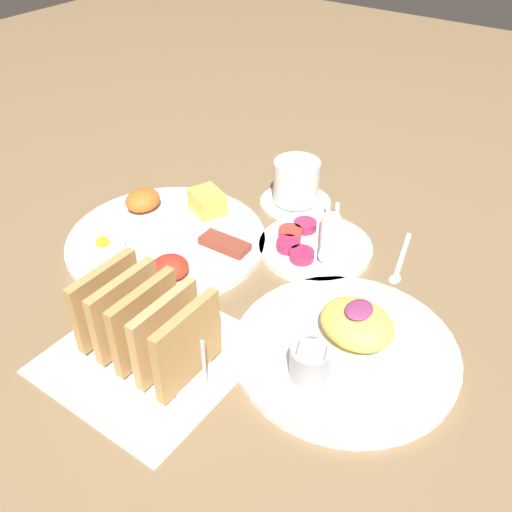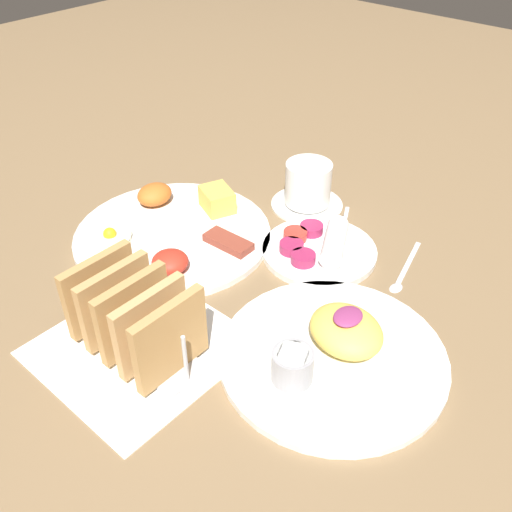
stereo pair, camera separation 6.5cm
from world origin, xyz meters
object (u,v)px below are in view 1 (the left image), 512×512
plate_breakfast (167,235)px  toast_rack (146,325)px  plate_condiments (316,244)px  coffee_cup (296,185)px  plate_foreground (346,344)px

plate_breakfast → toast_rack: toast_rack is taller
plate_breakfast → plate_condiments: bearing=-60.4°
toast_rack → coffee_cup: (0.40, 0.04, -0.02)m
toast_rack → coffee_cup: bearing=6.5°
toast_rack → plate_condiments: bearing=-9.6°
plate_breakfast → plate_foreground: size_ratio=1.11×
toast_rack → coffee_cup: size_ratio=1.50×
plate_condiments → coffee_cup: 0.14m
coffee_cup → toast_rack: bearing=-173.5°
plate_breakfast → plate_foreground: (-0.05, -0.33, 0.00)m
plate_breakfast → plate_condiments: plate_breakfast is taller
toast_rack → coffee_cup: 0.40m
plate_breakfast → toast_rack: (-0.19, -0.15, 0.04)m
plate_breakfast → coffee_cup: (0.21, -0.10, 0.03)m
coffee_cup → plate_condiments: bearing=-134.9°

